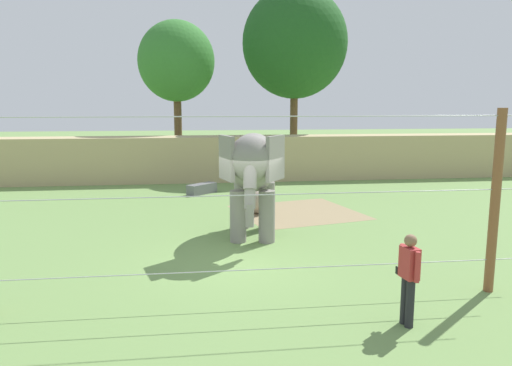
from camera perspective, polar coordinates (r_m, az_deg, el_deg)
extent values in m
plane|color=#6B8E4C|center=(12.68, -1.89, -8.63)|extent=(120.00, 120.00, 0.00)
cube|color=#937F5B|center=(17.71, 4.91, -3.44)|extent=(4.96, 4.82, 0.01)
cube|color=tan|center=(24.92, -4.65, 2.90)|extent=(36.00, 1.80, 2.26)
cylinder|color=gray|center=(13.78, 1.28, -3.96)|extent=(0.47, 0.47, 1.49)
cylinder|color=gray|center=(13.81, -2.12, -3.93)|extent=(0.47, 0.47, 1.49)
cylinder|color=gray|center=(15.26, 1.34, -2.65)|extent=(0.47, 0.47, 1.49)
cylinder|color=gray|center=(15.29, -1.73, -2.63)|extent=(0.47, 0.47, 1.49)
ellipsoid|color=gray|center=(14.28, -0.31, 2.49)|extent=(1.91, 2.96, 1.70)
ellipsoid|color=gray|center=(12.53, -0.62, 2.89)|extent=(1.32, 1.22, 1.23)
cube|color=gray|center=(12.62, 2.30, 2.93)|extent=(0.62, 0.85, 1.17)
cube|color=gray|center=(12.68, -3.47, 2.95)|extent=(0.36, 0.95, 1.17)
cylinder|color=gray|center=(12.13, -0.71, 0.60)|extent=(0.42, 0.57, 0.66)
cylinder|color=gray|center=(12.09, -0.73, -1.68)|extent=(0.33, 0.42, 0.62)
cylinder|color=gray|center=(12.10, -0.74, -3.80)|extent=(0.25, 0.25, 0.58)
cylinder|color=gray|center=(15.82, -0.09, 2.77)|extent=(0.16, 0.34, 0.85)
sphere|color=gray|center=(17.40, -0.04, -2.11)|extent=(0.92, 0.92, 0.92)
cylinder|color=brown|center=(11.07, 26.30, -2.03)|extent=(0.19, 0.19, 3.83)
cylinder|color=#B7B7BC|center=(9.65, -0.23, -10.16)|extent=(10.96, 0.02, 0.02)
cylinder|color=#B7B7BC|center=(9.26, -0.24, -1.43)|extent=(10.96, 0.02, 0.02)
cylinder|color=#B7B7BC|center=(9.10, -0.24, 7.84)|extent=(10.96, 0.02, 0.02)
cylinder|color=#232328|center=(9.18, 17.64, -13.34)|extent=(0.15, 0.15, 0.88)
cylinder|color=#232328|center=(9.30, 17.10, -13.01)|extent=(0.15, 0.15, 0.88)
cube|color=#B23333|center=(8.99, 17.60, -8.92)|extent=(0.27, 0.39, 0.56)
sphere|color=#846047|center=(8.88, 17.72, -6.47)|extent=(0.22, 0.22, 0.22)
cylinder|color=#B23333|center=(8.80, 18.44, -9.37)|extent=(0.10, 0.10, 0.54)
cylinder|color=#B23333|center=(9.19, 16.78, -8.50)|extent=(0.10, 0.10, 0.54)
cube|color=black|center=(9.23, 16.22, -9.83)|extent=(0.03, 0.07, 0.14)
cube|color=slate|center=(21.37, -6.38, -0.67)|extent=(1.36, 1.32, 0.44)
cylinder|color=brown|center=(28.95, 4.45, 6.30)|extent=(0.44, 0.44, 4.78)
ellipsoid|color=#1E511E|center=(29.11, 4.58, 16.09)|extent=(6.03, 6.03, 6.33)
cylinder|color=brown|center=(28.66, -9.13, 5.84)|extent=(0.44, 0.44, 4.44)
ellipsoid|color=#33752D|center=(28.70, -9.34, 13.96)|extent=(4.33, 4.33, 4.55)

